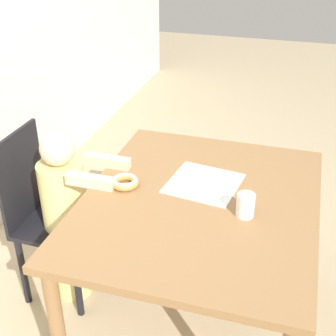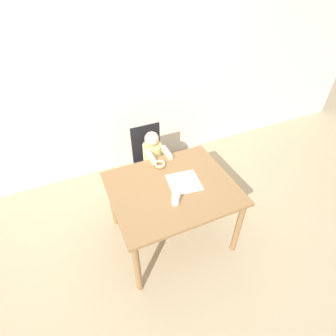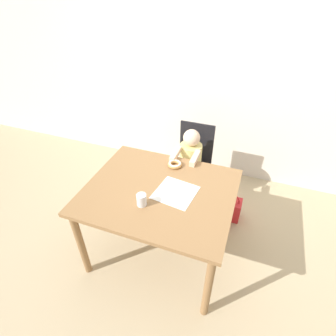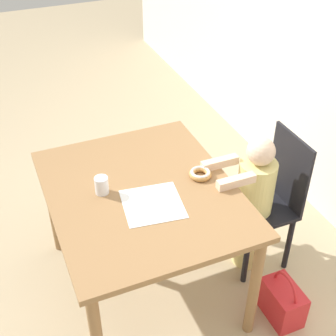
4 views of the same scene
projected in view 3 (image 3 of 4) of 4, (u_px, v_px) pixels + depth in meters
ground_plane at (161, 249)px, 2.58m from camera, size 12.00×12.00×0.00m
wall_back at (207, 76)px, 2.95m from camera, size 8.00×0.05×2.50m
dining_table at (160, 199)px, 2.17m from camera, size 1.20×0.99×0.78m
chair at (192, 165)px, 2.89m from camera, size 0.37×0.38×0.93m
child_figure at (190, 170)px, 2.79m from camera, size 0.24×0.43×0.97m
donut at (175, 164)px, 2.36m from camera, size 0.13×0.13×0.04m
napkin at (175, 192)px, 2.09m from camera, size 0.34×0.34×0.00m
handbag at (228, 208)px, 2.86m from camera, size 0.27×0.17×0.34m
cup at (142, 200)px, 1.95m from camera, size 0.07×0.07×0.10m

